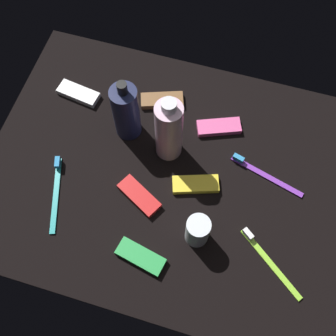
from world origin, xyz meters
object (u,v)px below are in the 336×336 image
object	(u,v)px
snack_bar_red	(139,196)
lotion_bottle	(126,112)
snack_bar_white	(78,93)
snack_bar_yellow	(196,184)
snack_bar_brown	(162,100)
snack_bar_pink	(219,127)
snack_bar_green	(140,256)
toothbrush_purple	(263,173)
bodywash_bottle	(169,130)
deodorant_stick	(198,231)
toothbrush_lime	(267,259)
toothbrush_teal	(56,190)

from	to	relation	value
snack_bar_red	lotion_bottle	bearing A→B (deg)	144.73
snack_bar_white	snack_bar_yellow	world-z (taller)	same
snack_bar_brown	snack_bar_pink	world-z (taller)	same
snack_bar_brown	snack_bar_green	world-z (taller)	same
toothbrush_purple	snack_bar_yellow	distance (cm)	15.66
snack_bar_pink	snack_bar_red	bearing A→B (deg)	-141.92
snack_bar_white	snack_bar_pink	world-z (taller)	same
bodywash_bottle	deodorant_stick	size ratio (longest dim) A/B	2.32
toothbrush_purple	snack_bar_brown	size ratio (longest dim) A/B	1.70
snack_bar_white	snack_bar_yellow	bearing A→B (deg)	-15.73
snack_bar_pink	deodorant_stick	bearing A→B (deg)	-108.29
toothbrush_lime	toothbrush_purple	bearing A→B (deg)	104.04
toothbrush_purple	snack_bar_green	distance (cm)	33.53
toothbrush_teal	snack_bar_green	distance (cm)	24.41
snack_bar_white	toothbrush_lime	bearing A→B (deg)	-18.84
snack_bar_white	snack_bar_pink	size ratio (longest dim) A/B	1.00
bodywash_bottle	snack_bar_yellow	distance (cm)	13.87
bodywash_bottle	toothbrush_teal	xyz separation A→B (cm)	(-21.32, -17.24, -8.52)
toothbrush_lime	snack_bar_white	distance (cm)	59.74
toothbrush_purple	snack_bar_red	xyz separation A→B (cm)	(-25.31, -13.31, 0.14)
toothbrush_lime	snack_bar_brown	xyz separation A→B (cm)	(-32.48, 31.36, 0.14)
deodorant_stick	toothbrush_purple	world-z (taller)	deodorant_stick
snack_bar_brown	snack_bar_yellow	size ratio (longest dim) A/B	1.00
snack_bar_brown	snack_bar_pink	size ratio (longest dim) A/B	1.00
toothbrush_purple	snack_bar_pink	size ratio (longest dim) A/B	1.70
bodywash_bottle	lotion_bottle	bearing A→B (deg)	167.15
snack_bar_green	snack_bar_pink	xyz separation A→B (cm)	(8.59, 35.02, 0.00)
snack_bar_red	snack_bar_yellow	xyz separation A→B (cm)	(11.33, 6.26, 0.00)
snack_bar_pink	snack_bar_yellow	size ratio (longest dim) A/B	1.00
toothbrush_teal	toothbrush_lime	world-z (taller)	same
toothbrush_teal	deodorant_stick	bearing A→B (deg)	-2.13
toothbrush_lime	snack_bar_brown	bearing A→B (deg)	136.01
bodywash_bottle	snack_bar_white	distance (cm)	28.49
deodorant_stick	toothbrush_purple	distance (cm)	21.59
bodywash_bottle	snack_bar_pink	xyz separation A→B (cm)	(9.96, 8.79, -8.37)
snack_bar_brown	snack_bar_green	distance (cm)	39.05
toothbrush_purple	toothbrush_teal	bearing A→B (deg)	-158.60
snack_bar_brown	snack_bar_red	bearing A→B (deg)	-104.14
toothbrush_purple	snack_bar_green	world-z (taller)	toothbrush_purple
snack_bar_green	bodywash_bottle	bearing A→B (deg)	104.95
toothbrush_lime	snack_bar_white	xyz separation A→B (cm)	(-53.10, 27.37, 0.14)
toothbrush_teal	snack_bar_pink	bearing A→B (deg)	39.77
toothbrush_purple	snack_bar_pink	bearing A→B (deg)	144.41
snack_bar_red	snack_bar_pink	bearing A→B (deg)	88.45
snack_bar_green	snack_bar_red	bearing A→B (deg)	120.45
lotion_bottle	bodywash_bottle	distance (cm)	11.05
toothbrush_lime	lotion_bottle	bearing A→B (deg)	150.34
deodorant_stick	snack_bar_yellow	world-z (taller)	deodorant_stick
snack_bar_pink	snack_bar_white	bearing A→B (deg)	159.03
bodywash_bottle	toothbrush_lime	distance (cm)	34.28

